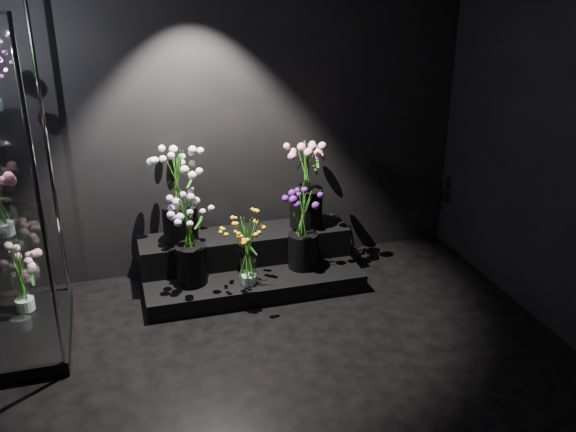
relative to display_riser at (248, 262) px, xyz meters
name	(u,v)px	position (x,y,z in m)	size (l,w,h in m)	color
floor	(301,405)	(-0.05, -1.65, -0.16)	(4.00, 4.00, 0.00)	black
wall_back	(228,106)	(-0.05, 0.35, 1.24)	(4.00, 4.00, 0.00)	black
display_riser	(248,262)	(0.00, 0.00, 0.00)	(1.74, 0.77, 0.39)	black
bouquet_orange_bells	(248,250)	(-0.07, -0.33, 0.28)	(0.35, 0.35, 0.56)	white
bouquet_lilac	(189,234)	(-0.49, -0.18, 0.40)	(0.49, 0.49, 0.71)	black
bouquet_purple	(303,226)	(0.42, -0.17, 0.35)	(0.33, 0.33, 0.67)	black
bouquet_cream_roses	(178,192)	(-0.53, 0.08, 0.65)	(0.44, 0.44, 0.75)	black
bouquet_pink_roses	(306,181)	(0.53, 0.11, 0.63)	(0.40, 0.40, 0.74)	black
bouquet_case_base_pink	(20,278)	(-1.73, -0.19, 0.21)	(0.40, 0.40, 0.51)	white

